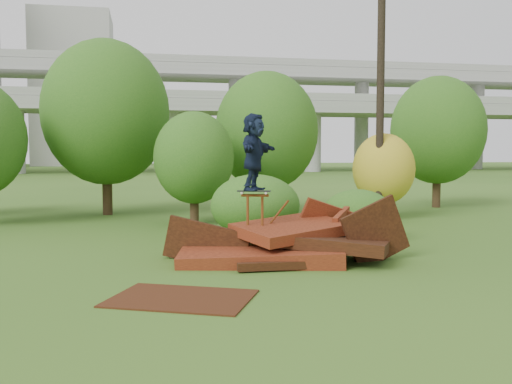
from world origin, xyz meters
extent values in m
plane|color=#2D5116|center=(0.00, 0.00, 0.00)|extent=(240.00, 240.00, 0.00)
cube|color=#41160B|center=(-0.69, 2.05, 0.18)|extent=(4.02, 2.94, 0.60)
cube|color=black|center=(0.81, 1.75, 0.42)|extent=(3.25, 2.85, 0.54)
cube|color=#41160B|center=(0.11, 2.25, 0.70)|extent=(2.99, 2.56, 0.53)
cube|color=black|center=(1.91, 1.55, 0.65)|extent=(1.80, 0.34, 1.75)
cube|color=#41160B|center=(1.11, 3.05, 0.55)|extent=(1.82, 0.66, 1.70)
cube|color=black|center=(-1.89, 2.45, 0.35)|extent=(2.02, 0.89, 1.36)
cube|color=black|center=(-0.39, 0.85, 0.12)|extent=(2.07, 0.17, 0.17)
cube|color=#41160B|center=(1.51, 2.75, 0.95)|extent=(0.82, 1.16, 0.32)
cylinder|color=brown|center=(-0.94, 2.27, 0.75)|extent=(0.06, 0.06, 1.51)
cylinder|color=brown|center=(-0.62, 2.18, 0.75)|extent=(0.06, 0.06, 1.51)
cylinder|color=brown|center=(-0.78, 2.22, 1.51)|extent=(0.63, 0.24, 0.06)
cube|color=black|center=(-0.80, 2.23, 1.61)|extent=(0.81, 0.41, 0.02)
cylinder|color=beige|center=(-1.09, 2.23, 1.57)|extent=(0.06, 0.04, 0.06)
cylinder|color=beige|center=(-1.05, 2.39, 1.57)|extent=(0.06, 0.04, 0.06)
cylinder|color=beige|center=(-0.56, 2.07, 1.57)|extent=(0.06, 0.04, 0.06)
cylinder|color=beige|center=(-0.51, 2.24, 1.57)|extent=(0.06, 0.04, 0.06)
imported|color=#121C32|center=(-0.80, 2.23, 2.51)|extent=(1.31, 1.69, 1.78)
cube|color=#3C1C0C|center=(-2.70, -1.04, 0.01)|extent=(2.83, 2.49, 0.03)
cylinder|color=black|center=(-4.75, 12.78, 1.10)|extent=(0.39, 0.39, 2.21)
ellipsoid|color=#144412|center=(-4.75, 12.78, 4.08)|extent=(5.00, 5.00, 5.75)
cylinder|color=black|center=(-1.60, 9.05, 0.64)|extent=(0.31, 0.31, 1.28)
ellipsoid|color=#144412|center=(-1.60, 9.05, 2.32)|extent=(2.78, 2.78, 3.20)
cylinder|color=black|center=(1.53, 11.67, 0.90)|extent=(0.35, 0.35, 1.80)
ellipsoid|color=#144412|center=(1.53, 11.67, 3.35)|extent=(4.12, 4.12, 4.74)
cylinder|color=black|center=(5.56, 9.43, 0.50)|extent=(0.29, 0.29, 1.00)
ellipsoid|color=#A58C19|center=(5.56, 9.43, 1.88)|extent=(2.33, 2.33, 2.68)
cylinder|color=black|center=(9.73, 13.05, 0.96)|extent=(0.36, 0.36, 1.92)
ellipsoid|color=#144412|center=(9.73, 13.05, 3.50)|extent=(4.22, 4.22, 4.85)
ellipsoid|color=#144412|center=(-0.06, 5.88, 0.93)|extent=(2.68, 2.47, 1.85)
ellipsoid|color=#144412|center=(2.60, 4.44, 0.73)|extent=(2.07, 1.90, 1.47)
cylinder|color=black|center=(5.10, 8.77, 5.41)|extent=(0.28, 0.28, 10.82)
cube|color=gray|center=(0.00, 60.00, 8.00)|extent=(160.00, 9.00, 1.40)
cube|color=gray|center=(0.00, 66.00, 13.00)|extent=(160.00, 9.00, 1.40)
cylinder|color=gray|center=(-18.00, 60.00, 4.00)|extent=(2.20, 2.20, 8.00)
cylinder|color=gray|center=(0.00, 60.00, 4.00)|extent=(2.20, 2.20, 8.00)
cylinder|color=gray|center=(18.00, 60.00, 4.00)|extent=(2.20, 2.20, 8.00)
cube|color=#9E9E99|center=(-16.00, 102.00, 14.00)|extent=(14.00, 14.00, 28.00)
camera|label=1|loc=(-3.29, -10.68, 2.50)|focal=40.00mm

